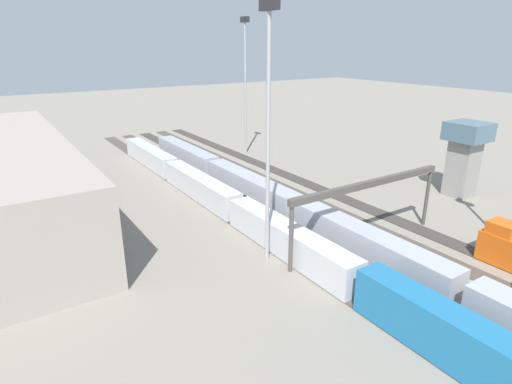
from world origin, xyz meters
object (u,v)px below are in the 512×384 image
Objects in this scene: train_on_track_3 at (297,215)px; light_mast_1 at (268,107)px; signal_gantry at (369,191)px; light_mast_0 at (245,71)px; control_tower at (465,153)px; train_on_track_4 at (232,206)px.

light_mast_1 is at bearing 117.35° from train_on_track_3.
train_on_track_3 is 10.45m from signal_gantry.
control_tower is (-45.37, -14.94, -11.58)m from light_mast_0.
train_on_track_4 is 21.00m from light_mast_1.
train_on_track_3 is 7.58× the size of control_tower.
train_on_track_3 is at bearing 156.98° from light_mast_0.
light_mast_1 is 1.16× the size of signal_gantry.
control_tower reaches higher than signal_gantry.
signal_gantry is 1.98× the size of control_tower.
control_tower is (-3.20, -32.86, 4.81)m from train_on_track_3.
train_on_track_4 is 3.62× the size of signal_gantry.
train_on_track_3 is 3.82× the size of signal_gantry.
light_mast_1 is 17.14m from signal_gantry.
train_on_track_4 is 7.19× the size of control_tower.
control_tower is (0.78, -40.56, -10.89)m from light_mast_1.
train_on_track_3 is 17.93m from light_mast_1.
control_tower is at bearing -108.01° from train_on_track_4.
light_mast_0 reaches higher than control_tower.
light_mast_1 reaches higher than signal_gantry.
train_on_track_3 is 1.06× the size of train_on_track_4.
train_on_track_3 is 33.37m from control_tower.
signal_gantry is 28.24m from control_tower.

